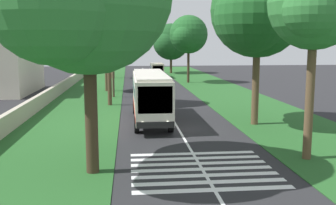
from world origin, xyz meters
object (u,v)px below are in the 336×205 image
trailing_minibus_0 (157,69)px  roadside_tree_right_1 (255,13)px  coach_bus (150,94)px  roadside_tree_left_1 (106,21)px  roadside_tree_left_3 (105,44)px  utility_pole (113,64)px  roadside_tree_right_2 (170,43)px  trailing_car_1 (142,83)px  roadside_tree_right_0 (188,35)px  roadside_tree_left_2 (111,35)px  roadside_tree_right_3 (312,6)px  trailing_car_2 (140,78)px  trailing_car_0 (143,87)px

trailing_minibus_0 → roadside_tree_right_1: (-41.30, -4.05, 6.55)m
coach_bus → roadside_tree_left_1: size_ratio=1.05×
roadside_tree_left_3 → utility_pole: (-5.79, -1.17, -2.10)m
trailing_minibus_0 → roadside_tree_right_2: (10.13, -3.44, 4.61)m
trailing_car_1 → roadside_tree_right_1: size_ratio=0.37×
roadside_tree_right_0 → roadside_tree_right_1: roadside_tree_right_1 is taller
coach_bus → roadside_tree_left_2: size_ratio=1.10×
roadside_tree_left_1 → roadside_tree_right_3: size_ratio=1.05×
roadside_tree_left_1 → utility_pole: 7.29m
trailing_car_2 → roadside_tree_right_3: (-42.12, -7.32, 7.12)m
trailing_car_1 → roadside_tree_right_3: 35.78m
trailing_car_0 → roadside_tree_right_0: bearing=-32.2°
coach_bus → roadside_tree_right_2: bearing=-7.8°
roadside_tree_left_2 → roadside_tree_right_1: size_ratio=0.87×
roadside_tree_right_1 → utility_pole: size_ratio=1.62×
roadside_tree_left_3 → roadside_tree_left_2: bearing=-0.0°
roadside_tree_right_0 → utility_pole: (-15.76, 10.71, -3.41)m
coach_bus → roadside_tree_left_2: (39.00, 4.50, 5.27)m
trailing_car_2 → roadside_tree_right_2: bearing=-20.2°
roadside_tree_left_1 → roadside_tree_left_2: roadside_tree_left_1 is taller
coach_bus → roadside_tree_right_2: (49.40, -6.77, 4.01)m
trailing_car_0 → roadside_tree_left_3: roadside_tree_left_3 is taller
roadside_tree_right_2 → roadside_tree_left_2: bearing=132.7°
roadside_tree_right_1 → coach_bus: bearing=74.6°
utility_pole → coach_bus: bearing=-166.6°
trailing_minibus_0 → roadside_tree_right_3: size_ratio=0.59×
roadside_tree_right_0 → roadside_tree_right_2: bearing=1.7°
trailing_car_0 → roadside_tree_right_0: 15.15m
trailing_minibus_0 → roadside_tree_right_0: size_ratio=0.59×
trailing_car_2 → roadside_tree_left_1: 24.49m
roadside_tree_right_3 → roadside_tree_right_2: bearing=0.6°
trailing_car_2 → trailing_minibus_0: trailing_minibus_0 is taller
trailing_minibus_0 → coach_bus: bearing=175.2°
roadside_tree_left_1 → trailing_car_2: bearing=-9.2°
trailing_car_2 → roadside_tree_right_1: roadside_tree_right_1 is taller
roadside_tree_right_3 → utility_pole: (24.95, 10.75, -4.01)m
trailing_car_1 → roadside_tree_right_2: 27.42m
roadside_tree_right_0 → trailing_car_0: bearing=147.8°
coach_bus → roadside_tree_right_1: roadside_tree_right_1 is taller
utility_pole → roadside_tree_right_0: bearing=-34.2°
trailing_car_2 → roadside_tree_left_1: bearing=170.8°
trailing_car_2 → roadside_tree_left_3: size_ratio=0.52×
trailing_minibus_0 → roadside_tree_right_0: bearing=-156.9°
trailing_car_2 → coach_bus: bearing=179.8°
trailing_minibus_0 → roadside_tree_left_3: bearing=158.0°
coach_bus → trailing_minibus_0: coach_bus is taller
roadside_tree_left_1 → trailing_car_1: bearing=-13.9°
trailing_car_0 → utility_pole: 6.24m
roadside_tree_left_2 → roadside_tree_left_1: bearing=-178.4°
coach_bus → utility_pole: size_ratio=1.55×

